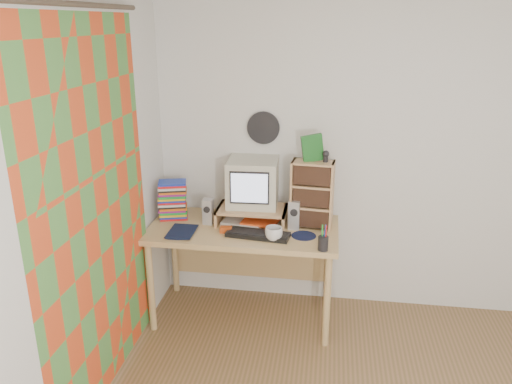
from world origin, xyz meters
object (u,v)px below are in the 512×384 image
(desk, at_px, (245,240))
(crt_monitor, at_px, (252,184))
(keyboard, at_px, (258,235))
(cd_rack, at_px, (312,195))
(dvd_stack, at_px, (173,200))
(mug, at_px, (274,234))
(diary, at_px, (169,230))

(desk, distance_m, crt_monitor, 0.44)
(keyboard, xyz_separation_m, cd_rack, (0.36, 0.24, 0.24))
(keyboard, bearing_deg, crt_monitor, 113.20)
(crt_monitor, relative_size, dvd_stack, 1.25)
(mug, xyz_separation_m, diary, (-0.76, 0.02, -0.03))
(dvd_stack, bearing_deg, crt_monitor, -11.59)
(keyboard, height_order, dvd_stack, dvd_stack)
(crt_monitor, xyz_separation_m, dvd_stack, (-0.61, -0.04, -0.15))
(keyboard, height_order, mug, mug)
(desk, xyz_separation_m, crt_monitor, (0.05, 0.09, 0.43))
(cd_rack, bearing_deg, diary, -159.61)
(keyboard, xyz_separation_m, dvd_stack, (-0.70, 0.26, 0.13))
(desk, bearing_deg, cd_rack, 3.03)
(dvd_stack, bearing_deg, diary, -94.23)
(keyboard, height_order, cd_rack, cd_rack)
(keyboard, distance_m, cd_rack, 0.50)
(crt_monitor, height_order, dvd_stack, crt_monitor)
(mug, height_order, diary, mug)
(crt_monitor, distance_m, dvd_stack, 0.63)
(mug, bearing_deg, crt_monitor, 120.72)
(keyboard, distance_m, mug, 0.13)
(desk, bearing_deg, diary, -155.14)
(crt_monitor, height_order, keyboard, crt_monitor)
(dvd_stack, relative_size, cd_rack, 0.59)
(dvd_stack, height_order, cd_rack, cd_rack)
(cd_rack, xyz_separation_m, mug, (-0.25, -0.29, -0.20))
(keyboard, height_order, diary, diary)
(cd_rack, bearing_deg, mug, -124.98)
(keyboard, xyz_separation_m, diary, (-0.64, -0.02, 0.01))
(desk, height_order, mug, mug)
(cd_rack, distance_m, mug, 0.43)
(cd_rack, bearing_deg, keyboard, -140.98)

